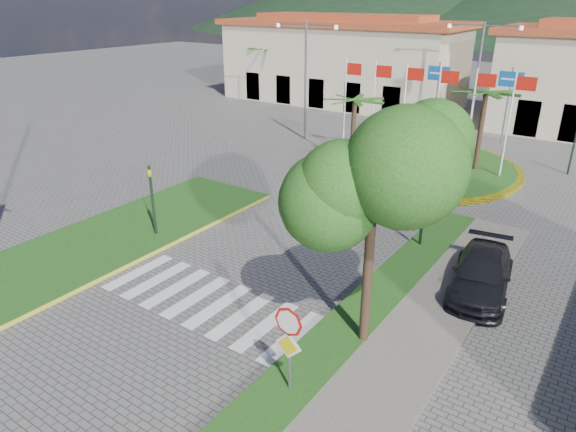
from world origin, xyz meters
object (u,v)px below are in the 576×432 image
Objects in this scene: stop_sign at (289,337)px; white_van at (412,109)px; roundabout_island at (411,165)px; car_side_right at (482,274)px; deciduous_tree at (374,179)px; car_dark_a at (414,110)px.

stop_sign is 34.93m from white_van.
roundabout_island reaches higher than car_side_right.
white_van is at bearing 108.01° from car_side_right.
car_dark_a is at bearing 109.58° from deciduous_tree.
deciduous_tree is at bearing -174.25° from car_dark_a.
deciduous_tree reaches higher than roundabout_island.
car_dark_a is at bearing 111.67° from roundabout_island.
deciduous_tree is at bearing -169.08° from white_van.
roundabout_island is 18.55m from deciduous_tree.
stop_sign is at bearing -176.86° from car_dark_a.
white_van is at bearing 112.42° from roundabout_island.
car_dark_a reaches higher than white_van.
deciduous_tree reaches higher than car_side_right.
deciduous_tree reaches higher than stop_sign.
deciduous_tree is 1.70× the size of car_dark_a.
car_side_right is at bearing -58.09° from roundabout_island.
car_side_right reaches higher than white_van.
stop_sign is 0.39× the size of deciduous_tree.
car_dark_a is at bearing -111.54° from white_van.
deciduous_tree is 32.42m from car_dark_a.
deciduous_tree is at bearing -72.09° from roundabout_island.
white_van is at bearing 107.30° from stop_sign.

